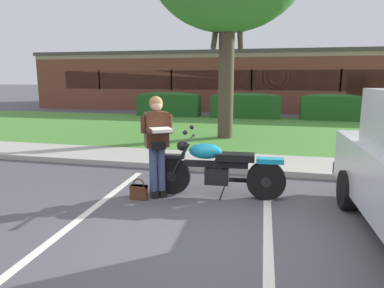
% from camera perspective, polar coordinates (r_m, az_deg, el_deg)
% --- Properties ---
extents(ground_plane, '(140.00, 140.00, 0.00)m').
position_cam_1_polar(ground_plane, '(4.81, 4.27, -13.90)').
color(ground_plane, '#4C4C51').
extents(curb_strip, '(60.00, 0.20, 0.12)m').
position_cam_1_polar(curb_strip, '(7.52, 7.82, -4.25)').
color(curb_strip, '#ADA89E').
rests_on(curb_strip, ground).
extents(concrete_walk, '(60.00, 1.50, 0.08)m').
position_cam_1_polar(concrete_walk, '(8.35, 8.40, -2.88)').
color(concrete_walk, '#ADA89E').
rests_on(concrete_walk, ground).
extents(grass_lawn, '(60.00, 8.29, 0.06)m').
position_cam_1_polar(grass_lawn, '(13.14, 10.30, 2.09)').
color(grass_lawn, '#478433').
rests_on(grass_lawn, ground).
extents(stall_stripe_0, '(0.26, 4.40, 0.01)m').
position_cam_1_polar(stall_stripe_0, '(5.63, -16.44, -10.51)').
color(stall_stripe_0, silver).
rests_on(stall_stripe_0, ground).
extents(stall_stripe_1, '(0.26, 4.40, 0.01)m').
position_cam_1_polar(stall_stripe_1, '(4.95, 12.24, -13.37)').
color(stall_stripe_1, silver).
rests_on(stall_stripe_1, ground).
extents(motorcycle, '(2.24, 0.82, 1.18)m').
position_cam_1_polar(motorcycle, '(5.95, 5.15, -4.09)').
color(motorcycle, black).
rests_on(motorcycle, ground).
extents(rider_person, '(0.61, 0.67, 1.70)m').
position_cam_1_polar(rider_person, '(5.84, -5.72, 0.91)').
color(rider_person, black).
rests_on(rider_person, ground).
extents(handbag, '(0.28, 0.13, 0.36)m').
position_cam_1_polar(handbag, '(5.95, -8.65, -7.55)').
color(handbag, '#562D19').
rests_on(handbag, ground).
extents(hedge_left, '(3.14, 0.90, 1.24)m').
position_cam_1_polar(hedge_left, '(17.78, -3.77, 6.54)').
color(hedge_left, '#235623').
rests_on(hedge_left, ground).
extents(hedge_center_left, '(3.29, 0.90, 1.24)m').
position_cam_1_polar(hedge_center_left, '(17.05, 8.76, 6.25)').
color(hedge_center_left, '#235623').
rests_on(hedge_center_left, ground).
extents(hedge_center_right, '(2.68, 0.90, 1.24)m').
position_cam_1_polar(hedge_center_right, '(17.18, 21.72, 5.64)').
color(hedge_center_right, '#235623').
rests_on(hedge_center_right, ground).
extents(brick_building, '(27.39, 8.90, 3.49)m').
position_cam_1_polar(brick_building, '(24.28, 10.38, 10.17)').
color(brick_building, brown).
rests_on(brick_building, ground).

